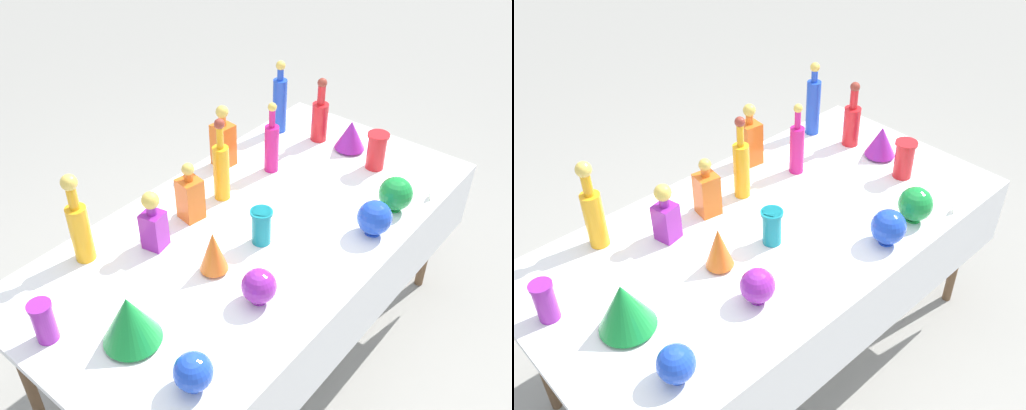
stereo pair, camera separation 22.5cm
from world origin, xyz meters
TOP-DOWN VIEW (x-y plane):
  - ground_plane at (0.00, 0.00)m, footprint 40.00×40.00m
  - display_table at (0.00, -0.04)m, footprint 2.01×1.03m
  - tall_bottle_0 at (0.36, 0.21)m, footprint 0.07×0.07m
  - tall_bottle_1 at (0.73, 0.20)m, footprint 0.08×0.08m
  - tall_bottle_2 at (0.68, 0.40)m, footprint 0.07×0.07m
  - tall_bottle_3 at (0.06, 0.24)m, footprint 0.07×0.07m
  - tall_bottle_4 at (-0.56, 0.37)m, footprint 0.08×0.08m
  - square_decanter_0 at (-0.35, 0.22)m, footprint 0.10×0.10m
  - square_decanter_1 at (0.26, 0.41)m, footprint 0.10×0.10m
  - square_decanter_2 at (-0.13, 0.24)m, footprint 0.10×0.10m
  - slender_vase_0 at (0.68, -0.15)m, footprint 0.10×0.10m
  - slender_vase_1 at (-0.88, 0.15)m, footprint 0.08×0.08m
  - slender_vase_2 at (-0.07, -0.08)m, footprint 0.09×0.09m
  - fluted_vase_0 at (-0.31, -0.05)m, footprint 0.11×0.11m
  - fluted_vase_1 at (0.75, 0.02)m, footprint 0.15×0.15m
  - fluted_vase_2 at (-0.71, -0.07)m, footprint 0.19×0.19m
  - round_bowl_0 at (-0.32, -0.28)m, footprint 0.12×0.12m
  - round_bowl_1 at (0.25, -0.39)m, footprint 0.14×0.14m
  - round_bowl_2 at (0.45, -0.38)m, footprint 0.14×0.14m
  - round_bowl_3 at (-0.71, -0.35)m, footprint 0.12×0.12m
  - price_tag_left at (0.62, -0.47)m, footprint 0.05×0.02m

SIDE VIEW (x-z plane):
  - ground_plane at x=0.00m, z-range 0.00..0.00m
  - display_table at x=0.00m, z-range 0.32..1.08m
  - price_tag_left at x=0.62m, z-range 0.76..0.80m
  - round_bowl_3 at x=-0.71m, z-range 0.76..0.89m
  - round_bowl_0 at x=-0.32m, z-range 0.76..0.89m
  - round_bowl_1 at x=0.25m, z-range 0.76..0.91m
  - round_bowl_2 at x=0.45m, z-range 0.76..0.91m
  - slender_vase_2 at x=-0.07m, z-range 0.77..0.92m
  - fluted_vase_1 at x=0.75m, z-range 0.76..0.92m
  - slender_vase_1 at x=-0.88m, z-range 0.77..0.92m
  - fluted_vase_0 at x=-0.31m, z-range 0.76..0.94m
  - slender_vase_0 at x=0.68m, z-range 0.77..0.94m
  - fluted_vase_2 at x=-0.71m, z-range 0.76..0.96m
  - square_decanter_2 at x=-0.13m, z-range 0.74..1.00m
  - square_decanter_0 at x=-0.35m, z-range 0.75..1.00m
  - tall_bottle_1 at x=0.73m, z-range 0.72..1.05m
  - square_decanter_1 at x=0.26m, z-range 0.73..1.04m
  - tall_bottle_0 at x=0.36m, z-range 0.72..1.06m
  - tall_bottle_3 at x=0.06m, z-range 0.72..1.10m
  - tall_bottle_4 at x=-0.56m, z-range 0.73..1.10m
  - tall_bottle_2 at x=0.68m, z-range 0.73..1.11m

